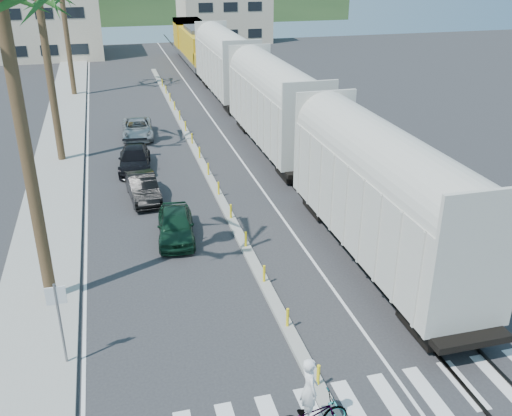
{
  "coord_description": "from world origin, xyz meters",
  "views": [
    {
      "loc": [
        -5.19,
        -13.42,
        12.01
      ],
      "look_at": [
        0.43,
        7.86,
        2.0
      ],
      "focal_mm": 40.0,
      "sensor_mm": 36.0,
      "label": 1
    }
  ],
  "objects": [
    {
      "name": "buildings",
      "position": [
        -6.41,
        71.66,
        4.36
      ],
      "size": [
        38.0,
        27.0,
        10.0
      ],
      "color": "#BBAB94",
      "rests_on": "ground"
    },
    {
      "name": "sidewalk",
      "position": [
        -8.5,
        25.0,
        0.07
      ],
      "size": [
        3.0,
        90.0,
        0.15
      ],
      "primitive_type": "cube",
      "color": "gray",
      "rests_on": "ground"
    },
    {
      "name": "rails",
      "position": [
        5.0,
        28.0,
        0.03
      ],
      "size": [
        1.56,
        100.0,
        0.06
      ],
      "color": "black",
      "rests_on": "ground"
    },
    {
      "name": "car_lead",
      "position": [
        -2.81,
        9.8,
        0.68
      ],
      "size": [
        2.41,
        4.33,
        1.37
      ],
      "primitive_type": "imported",
      "rotation": [
        0.0,
        0.0,
        -0.1
      ],
      "color": "#10311F",
      "rests_on": "ground"
    },
    {
      "name": "median",
      "position": [
        0.0,
        19.96,
        0.09
      ],
      "size": [
        0.45,
        60.0,
        0.85
      ],
      "color": "gray",
      "rests_on": "ground"
    },
    {
      "name": "street_sign",
      "position": [
        -7.3,
        2.0,
        1.97
      ],
      "size": [
        0.6,
        0.08,
        3.0
      ],
      "color": "slate",
      "rests_on": "ground"
    },
    {
      "name": "crosswalk",
      "position": [
        0.0,
        -2.0,
        0.01
      ],
      "size": [
        14.0,
        2.2,
        0.01
      ],
      "primitive_type": "cube",
      "color": "silver",
      "rests_on": "ground"
    },
    {
      "name": "car_third",
      "position": [
        -4.0,
        19.37,
        0.65
      ],
      "size": [
        2.65,
        4.81,
        1.3
      ],
      "primitive_type": "imported",
      "rotation": [
        0.0,
        0.0,
        -0.09
      ],
      "color": "black",
      "rests_on": "ground"
    },
    {
      "name": "cyclist",
      "position": [
        -0.79,
        -2.5,
        0.8
      ],
      "size": [
        0.82,
        2.07,
        2.44
      ],
      "rotation": [
        0.0,
        0.0,
        1.58
      ],
      "color": "#9EA0A5",
      "rests_on": "ground"
    },
    {
      "name": "car_second",
      "position": [
        -3.89,
        14.71,
        0.66
      ],
      "size": [
        2.03,
        4.23,
        1.32
      ],
      "primitive_type": "imported",
      "rotation": [
        0.0,
        0.0,
        0.08
      ],
      "color": "black",
      "rests_on": "ground"
    },
    {
      "name": "ground",
      "position": [
        0.0,
        0.0,
        0.0
      ],
      "size": [
        140.0,
        140.0,
        0.0
      ],
      "primitive_type": "plane",
      "color": "#28282B",
      "rests_on": "ground"
    },
    {
      "name": "car_rear",
      "position": [
        -3.38,
        25.86,
        0.62
      ],
      "size": [
        2.45,
        4.65,
        1.24
      ],
      "primitive_type": "imported",
      "rotation": [
        0.0,
        0.0,
        -0.04
      ],
      "color": "#A5A8AA",
      "rests_on": "ground"
    },
    {
      "name": "freight_train",
      "position": [
        5.0,
        26.28,
        2.91
      ],
      "size": [
        3.0,
        60.94,
        5.85
      ],
      "color": "beige",
      "rests_on": "ground"
    },
    {
      "name": "lane_markings",
      "position": [
        -2.15,
        25.0,
        0.0
      ],
      "size": [
        9.42,
        90.0,
        0.01
      ],
      "color": "silver",
      "rests_on": "ground"
    }
  ]
}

